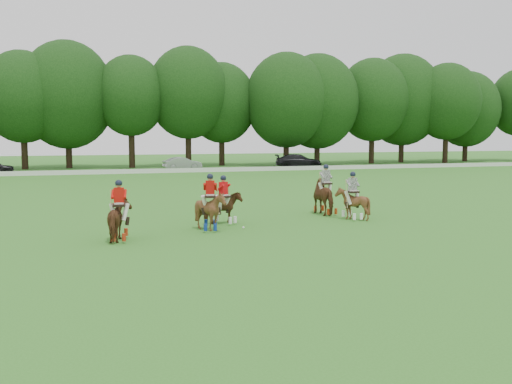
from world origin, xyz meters
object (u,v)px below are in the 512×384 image
object	(u,v)px
polo_red_c	(210,210)
polo_stripe_b	(352,203)
car_right	(299,161)
polo_red_a	(120,219)
polo_ball	(243,228)
polo_red_b	(223,207)
car_mid	(182,163)
polo_stripe_a	(326,196)

from	to	relation	value
polo_red_c	polo_stripe_b	xyz separation A→B (m)	(6.85, 0.95, -0.05)
polo_red_c	car_right	bearing A→B (deg)	63.77
polo_red_a	polo_red_c	xyz separation A→B (m)	(3.67, 1.19, 0.03)
car_right	polo_ball	bearing A→B (deg)	169.87
polo_red_b	polo_red_c	distance (m)	1.71
car_mid	polo_stripe_b	size ratio (longest dim) A/B	1.89
polo_red_c	polo_stripe_b	size ratio (longest dim) A/B	1.05
polo_stripe_a	polo_ball	size ratio (longest dim) A/B	27.06
polo_red_a	polo_ball	size ratio (longest dim) A/B	24.91
car_right	polo_stripe_b	distance (m)	40.40
polo_red_a	polo_stripe_a	distance (m)	10.88
polo_red_a	polo_stripe_b	world-z (taller)	polo_red_a
polo_red_b	polo_stripe_b	world-z (taller)	polo_stripe_b
car_mid	polo_stripe_a	distance (m)	36.46
car_right	polo_stripe_b	bearing A→B (deg)	176.36
car_mid	polo_red_a	distance (m)	41.63
car_right	polo_stripe_a	world-z (taller)	polo_stripe_a
polo_ball	polo_stripe_b	bearing A→B (deg)	9.71
polo_red_c	polo_stripe_a	xyz separation A→B (m)	(6.40, 2.90, 0.06)
car_right	polo_red_c	xyz separation A→B (m)	(-19.39, -39.35, 0.05)
polo_stripe_a	polo_stripe_b	world-z (taller)	polo_stripe_a
polo_stripe_b	polo_red_b	bearing A→B (deg)	175.25
polo_red_b	polo_stripe_b	xyz separation A→B (m)	(5.94, -0.49, 0.04)
polo_red_b	polo_ball	world-z (taller)	polo_red_b
polo_red_a	polo_red_b	bearing A→B (deg)	29.89
polo_red_c	polo_red_a	bearing A→B (deg)	-161.99
car_mid	polo_ball	distance (m)	39.58
polo_red_a	car_mid	bearing A→B (deg)	76.91
car_mid	polo_ball	world-z (taller)	car_mid
polo_stripe_b	polo_red_a	bearing A→B (deg)	-168.51
polo_red_c	polo_stripe_a	world-z (taller)	polo_stripe_a
car_right	polo_stripe_b	xyz separation A→B (m)	(-12.53, -38.40, -0.01)
polo_red_b	car_right	bearing A→B (deg)	64.02
polo_red_b	polo_red_a	bearing A→B (deg)	-150.11
car_right	polo_stripe_a	size ratio (longest dim) A/B	2.22
car_right	polo_red_b	bearing A→B (deg)	168.45
polo_stripe_b	polo_ball	bearing A→B (deg)	-170.29
polo_red_b	polo_stripe_a	world-z (taller)	polo_stripe_a
polo_stripe_a	polo_ball	world-z (taller)	polo_stripe_a
polo_red_a	polo_stripe_b	xyz separation A→B (m)	(10.53, 2.14, -0.02)
polo_red_a	polo_ball	xyz separation A→B (m)	(5.07, 1.21, -0.76)
polo_stripe_b	polo_ball	world-z (taller)	polo_stripe_b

